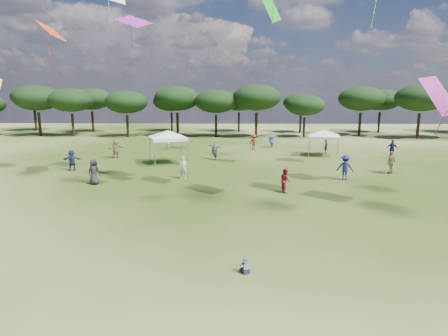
% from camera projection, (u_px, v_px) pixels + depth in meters
% --- Properties ---
extents(ground, '(140.00, 140.00, 0.00)m').
position_uv_depth(ground, '(228.00, 304.00, 11.01)').
color(ground, '#364D17').
rests_on(ground, ground).
extents(tree_line, '(108.78, 17.63, 7.77)m').
position_uv_depth(tree_line, '(250.00, 99.00, 56.40)').
color(tree_line, black).
rests_on(tree_line, ground).
extents(tent_left, '(5.79, 5.79, 3.27)m').
position_uv_depth(tent_left, '(168.00, 132.00, 32.92)').
color(tent_left, gray).
rests_on(tent_left, ground).
extents(tent_right, '(5.77, 5.77, 2.95)m').
position_uv_depth(tent_right, '(324.00, 131.00, 37.28)').
color(tent_right, gray).
rests_on(tent_right, ground).
extents(toddler, '(0.40, 0.44, 0.53)m').
position_uv_depth(toddler, '(246.00, 266.00, 12.89)').
color(toddler, '#161E33').
rests_on(toddler, ground).
extents(festival_crowd, '(29.86, 21.91, 1.89)m').
position_uv_depth(festival_crowd, '(228.00, 152.00, 34.55)').
color(festival_crowd, '#54565A').
rests_on(festival_crowd, ground).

